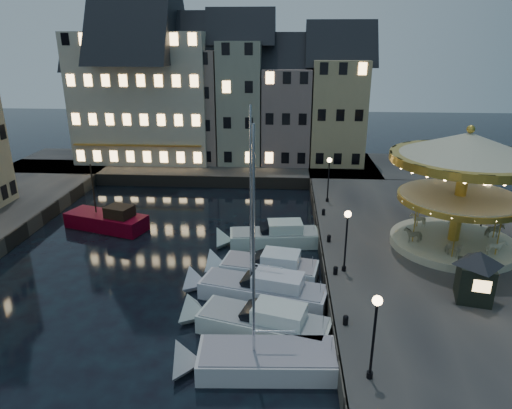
# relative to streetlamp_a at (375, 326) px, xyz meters

# --- Properties ---
(ground) EXTENTS (160.00, 160.00, 0.00)m
(ground) POSITION_rel_streetlamp_a_xyz_m (-7.20, 9.00, -4.02)
(ground) COLOR black
(ground) RESTS_ON ground
(quay_east) EXTENTS (16.00, 56.00, 1.30)m
(quay_east) POSITION_rel_streetlamp_a_xyz_m (6.80, 15.00, -3.37)
(quay_east) COLOR #474442
(quay_east) RESTS_ON ground
(quay_north) EXTENTS (44.00, 12.00, 1.30)m
(quay_north) POSITION_rel_streetlamp_a_xyz_m (-15.20, 37.00, -3.37)
(quay_north) COLOR #474442
(quay_north) RESTS_ON ground
(quaywall_e) EXTENTS (0.15, 44.00, 1.30)m
(quaywall_e) POSITION_rel_streetlamp_a_xyz_m (-1.20, 15.00, -3.37)
(quaywall_e) COLOR #47423A
(quaywall_e) RESTS_ON ground
(quaywall_n) EXTENTS (48.00, 0.15, 1.30)m
(quaywall_n) POSITION_rel_streetlamp_a_xyz_m (-13.20, 31.00, -3.37)
(quaywall_n) COLOR #47423A
(quaywall_n) RESTS_ON ground
(streetlamp_a) EXTENTS (0.44, 0.44, 4.17)m
(streetlamp_a) POSITION_rel_streetlamp_a_xyz_m (0.00, 0.00, 0.00)
(streetlamp_a) COLOR black
(streetlamp_a) RESTS_ON quay_east
(streetlamp_b) EXTENTS (0.44, 0.44, 4.17)m
(streetlamp_b) POSITION_rel_streetlamp_a_xyz_m (0.00, 10.00, 0.00)
(streetlamp_b) COLOR black
(streetlamp_b) RESTS_ON quay_east
(streetlamp_c) EXTENTS (0.44, 0.44, 4.17)m
(streetlamp_c) POSITION_rel_streetlamp_a_xyz_m (0.00, 23.50, 0.00)
(streetlamp_c) COLOR black
(streetlamp_c) RESTS_ON quay_east
(streetlamp_d) EXTENTS (0.44, 0.44, 4.17)m
(streetlamp_d) POSITION_rel_streetlamp_a_xyz_m (11.30, 17.00, 0.00)
(streetlamp_d) COLOR black
(streetlamp_d) RESTS_ON quay_east
(bollard_a) EXTENTS (0.30, 0.30, 0.57)m
(bollard_a) POSITION_rel_streetlamp_a_xyz_m (-0.60, 4.00, -2.41)
(bollard_a) COLOR black
(bollard_a) RESTS_ON quay_east
(bollard_b) EXTENTS (0.30, 0.30, 0.57)m
(bollard_b) POSITION_rel_streetlamp_a_xyz_m (-0.60, 9.50, -2.41)
(bollard_b) COLOR black
(bollard_b) RESTS_ON quay_east
(bollard_c) EXTENTS (0.30, 0.30, 0.57)m
(bollard_c) POSITION_rel_streetlamp_a_xyz_m (-0.60, 14.50, -2.41)
(bollard_c) COLOR black
(bollard_c) RESTS_ON quay_east
(bollard_d) EXTENTS (0.30, 0.30, 0.57)m
(bollard_d) POSITION_rel_streetlamp_a_xyz_m (-0.60, 20.00, -2.41)
(bollard_d) COLOR black
(bollard_d) RESTS_ON quay_east
(townhouse_na) EXTENTS (5.50, 8.00, 12.80)m
(townhouse_na) POSITION_rel_streetlamp_a_xyz_m (-26.70, 39.00, 3.76)
(townhouse_na) COLOR gray
(townhouse_na) RESTS_ON quay_north
(townhouse_nb) EXTENTS (6.16, 8.00, 13.80)m
(townhouse_nb) POSITION_rel_streetlamp_a_xyz_m (-21.25, 39.00, 4.26)
(townhouse_nb) COLOR gray
(townhouse_nb) RESTS_ON quay_north
(townhouse_nc) EXTENTS (6.82, 8.00, 14.80)m
(townhouse_nc) POSITION_rel_streetlamp_a_xyz_m (-15.20, 39.00, 4.76)
(townhouse_nc) COLOR gray
(townhouse_nc) RESTS_ON quay_north
(townhouse_nd) EXTENTS (5.50, 8.00, 15.80)m
(townhouse_nd) POSITION_rel_streetlamp_a_xyz_m (-9.45, 39.00, 5.26)
(townhouse_nd) COLOR gray
(townhouse_nd) RESTS_ON quay_north
(townhouse_ne) EXTENTS (6.16, 8.00, 12.80)m
(townhouse_ne) POSITION_rel_streetlamp_a_xyz_m (-4.00, 39.00, 3.76)
(townhouse_ne) COLOR slate
(townhouse_ne) RESTS_ON quay_north
(townhouse_nf) EXTENTS (6.82, 8.00, 13.80)m
(townhouse_nf) POSITION_rel_streetlamp_a_xyz_m (2.05, 39.00, 4.26)
(townhouse_nf) COLOR tan
(townhouse_nf) RESTS_ON quay_north
(hotel_corner) EXTENTS (17.60, 9.00, 16.80)m
(hotel_corner) POSITION_rel_streetlamp_a_xyz_m (-21.20, 39.00, 5.76)
(hotel_corner) COLOR #C0B7A0
(hotel_corner) RESTS_ON quay_north
(motorboat_a) EXTENTS (8.01, 3.06, 13.36)m
(motorboat_a) POSITION_rel_streetlamp_a_xyz_m (-5.18, 1.74, -3.48)
(motorboat_a) COLOR silver
(motorboat_a) RESTS_ON ground
(motorboat_b) EXTENTS (8.36, 4.47, 2.15)m
(motorboat_b) POSITION_rel_streetlamp_a_xyz_m (-5.34, 4.77, -3.37)
(motorboat_b) COLOR silver
(motorboat_b) RESTS_ON ground
(motorboat_c) EXTENTS (9.04, 4.31, 12.01)m
(motorboat_c) POSITION_rel_streetlamp_a_xyz_m (-5.56, 8.32, -3.34)
(motorboat_c) COLOR silver
(motorboat_c) RESTS_ON ground
(motorboat_d) EXTENTS (7.66, 3.70, 2.15)m
(motorboat_d) POSITION_rel_streetlamp_a_xyz_m (-5.29, 11.24, -3.38)
(motorboat_d) COLOR silver
(motorboat_d) RESTS_ON ground
(motorboat_e) EXTENTS (8.16, 3.23, 2.15)m
(motorboat_e) POSITION_rel_streetlamp_a_xyz_m (-5.11, 16.47, -3.37)
(motorboat_e) COLOR silver
(motorboat_e) RESTS_ON ground
(red_fishing_boat) EXTENTS (7.57, 4.55, 5.85)m
(red_fishing_boat) POSITION_rel_streetlamp_a_xyz_m (-19.15, 18.85, -3.32)
(red_fishing_boat) COLOR #5F0014
(red_fishing_boat) RESTS_ON ground
(carousel) EXTENTS (10.10, 10.10, 8.84)m
(carousel) POSITION_rel_streetlamp_a_xyz_m (8.31, 14.29, 3.10)
(carousel) COLOR #BDB797
(carousel) RESTS_ON quay_east
(ticket_kiosk) EXTENTS (2.96, 2.96, 3.47)m
(ticket_kiosk) POSITION_rel_streetlamp_a_xyz_m (7.00, 6.99, -0.65)
(ticket_kiosk) COLOR black
(ticket_kiosk) RESTS_ON quay_east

